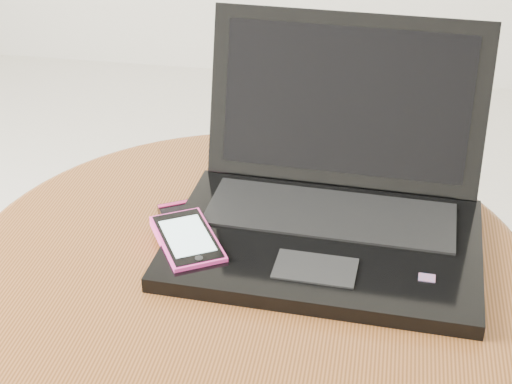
# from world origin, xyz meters

# --- Properties ---
(table) EXTENTS (0.68, 0.68, 0.54)m
(table) POSITION_xyz_m (-0.06, 0.09, 0.43)
(table) COLOR brown
(table) RESTS_ON ground
(laptop) EXTENTS (0.38, 0.33, 0.23)m
(laptop) POSITION_xyz_m (0.03, 0.16, 0.59)
(laptop) COLOR black
(laptop) RESTS_ON table
(phone_black) EXTENTS (0.12, 0.14, 0.01)m
(phone_black) POSITION_xyz_m (-0.13, 0.13, 0.55)
(phone_black) COLOR black
(phone_black) RESTS_ON table
(phone_pink) EXTENTS (0.11, 0.13, 0.01)m
(phone_pink) POSITION_xyz_m (-0.13, 0.08, 0.56)
(phone_pink) COLOR #FD38A2
(phone_pink) RESTS_ON phone_black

